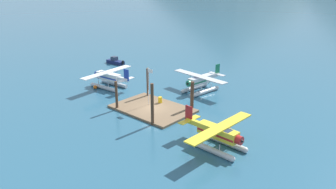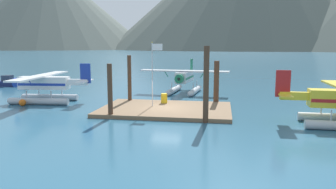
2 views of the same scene
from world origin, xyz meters
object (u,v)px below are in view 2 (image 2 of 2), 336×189
flagpole (154,66)px  seaplane_silver_bow_centre (185,80)px  seaplane_white_port_fwd (44,87)px  fuel_drum (164,98)px  mooring_buoy (22,103)px  boat_navy_open_west (9,83)px

flagpole → seaplane_silver_bow_centre: bearing=81.8°
flagpole → seaplane_silver_bow_centre: size_ratio=0.53×
seaplane_silver_bow_centre → seaplane_white_port_fwd: bearing=-145.9°
fuel_drum → seaplane_silver_bow_centre: 8.77m
flagpole → mooring_buoy: (-12.32, -0.46, -3.47)m
fuel_drum → boat_navy_open_west: (-23.68, 11.05, -0.25)m
flagpole → mooring_buoy: bearing=-177.9°
flagpole → seaplane_white_port_fwd: flagpole is taller
seaplane_white_port_fwd → boat_navy_open_west: (-11.76, 11.05, -1.09)m
flagpole → seaplane_white_port_fwd: size_ratio=0.53×
fuel_drum → boat_navy_open_west: boat_navy_open_west is taller
seaplane_silver_bow_centre → boat_navy_open_west: size_ratio=2.14×
seaplane_white_port_fwd → mooring_buoy: bearing=-115.6°
mooring_buoy → seaplane_white_port_fwd: bearing=64.4°
seaplane_silver_bow_centre → mooring_buoy: bearing=-142.0°
seaplane_silver_bow_centre → boat_navy_open_west: (-24.56, 2.37, -1.09)m
mooring_buoy → boat_navy_open_west: boat_navy_open_west is taller
seaplane_silver_bow_centre → seaplane_white_port_fwd: (-12.80, -8.68, 0.00)m
flagpole → boat_navy_open_west: flagpole is taller
flagpole → mooring_buoy: size_ratio=8.69×
mooring_buoy → seaplane_white_port_fwd: size_ratio=0.06×
fuel_drum → mooring_buoy: (-12.93, -2.10, -0.42)m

